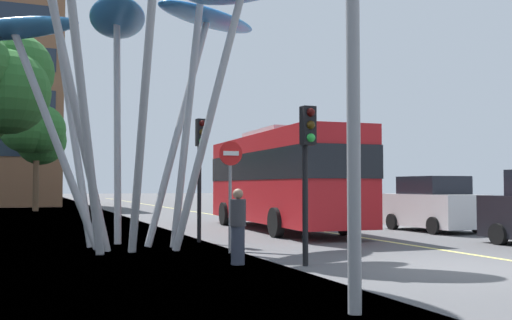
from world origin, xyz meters
TOP-DOWN VIEW (x-y plane):
  - ground at (-0.71, 0.00)m, footprint 120.00×240.00m
  - red_bus at (0.47, 10.62)m, footprint 3.10×10.68m
  - traffic_light_kerb_near at (-2.99, 1.37)m, footprint 0.28×0.42m
  - traffic_light_kerb_far at (-3.63, 7.11)m, footprint 0.28×0.42m
  - car_parked_mid at (5.47, 8.08)m, footprint 2.09×3.88m
  - tree_pavement_far at (-8.14, 31.68)m, footprint 4.59×5.51m
  - pedestrian at (-4.22, 2.18)m, footprint 0.34×0.34m
  - no_entry_sign at (-3.69, 4.20)m, footprint 0.60×0.12m

SIDE VIEW (x-z plane):
  - ground at x=-0.71m, z-range -0.10..0.00m
  - pedestrian at x=-4.22m, z-range 0.00..1.59m
  - car_parked_mid at x=5.47m, z-range -0.05..1.95m
  - no_entry_sign at x=-3.69m, z-range 0.45..3.20m
  - red_bus at x=0.47m, z-range 0.17..3.92m
  - traffic_light_kerb_near at x=-2.99m, z-range 0.75..4.04m
  - traffic_light_kerb_far at x=-3.63m, z-range 0.81..4.43m
  - tree_pavement_far at x=-8.14m, z-range 1.54..9.47m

